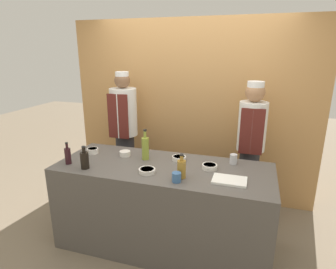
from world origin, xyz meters
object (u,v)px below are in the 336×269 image
sauce_bowl_yellow (147,170)px  bottle_wine (68,155)px  sauce_bowl_orange (125,153)px  chef_right (250,146)px  bottle_soy (85,160)px  chef_left (125,132)px  cutting_board (230,180)px  cup_blue (177,177)px  bottle_vinegar (182,168)px  sauce_bowl_green (93,150)px  sauce_bowl_brown (179,158)px  sauce_bowl_purple (210,166)px  cup_steel (233,159)px  bottle_oil (145,148)px

sauce_bowl_yellow → bottle_wine: bottle_wine is taller
sauce_bowl_orange → chef_right: bearing=27.3°
bottle_soy → chef_left: chef_left is taller
cutting_board → cup_blue: bearing=-161.7°
cutting_board → bottle_vinegar: bearing=-172.9°
sauce_bowl_green → chef_left: size_ratio=0.07×
sauce_bowl_green → chef_right: (1.68, 0.70, -0.01)m
sauce_bowl_brown → sauce_bowl_purple: size_ratio=0.99×
cup_steel → chef_right: (0.15, 0.54, -0.02)m
cutting_board → bottle_oil: size_ratio=0.91×
cup_blue → chef_right: 1.26m
sauce_bowl_purple → bottle_oil: size_ratio=0.45×
sauce_bowl_brown → sauce_bowl_orange: size_ratio=1.23×
cutting_board → chef_right: size_ratio=0.18×
bottle_oil → bottle_wine: bearing=-153.5°
cup_steel → sauce_bowl_brown: bearing=-172.9°
bottle_vinegar → sauce_bowl_yellow: bearing=179.2°
bottle_vinegar → cutting_board: bearing=7.1°
sauce_bowl_green → bottle_vinegar: 1.15m
sauce_bowl_green → bottle_vinegar: bottle_vinegar is taller
sauce_bowl_green → bottle_soy: bearing=-68.1°
sauce_bowl_brown → chef_right: (0.70, 0.61, 0.00)m
sauce_bowl_green → cup_steel: size_ratio=1.23×
sauce_bowl_brown → bottle_wine: size_ratio=0.63×
sauce_bowl_green → chef_left: bearing=85.9°
sauce_bowl_green → cup_blue: cup_blue is taller
cup_steel → sauce_bowl_orange: bearing=-173.8°
cup_steel → chef_left: (-1.47, 0.54, 0.00)m
sauce_bowl_purple → chef_right: chef_right is taller
bottle_wine → cutting_board: bearing=2.9°
sauce_bowl_yellow → sauce_bowl_green: bearing=158.4°
sauce_bowl_orange → cup_blue: cup_blue is taller
bottle_wine → cup_steel: size_ratio=2.25×
cup_steel → bottle_wine: bearing=-162.6°
sauce_bowl_purple → bottle_wine: size_ratio=0.64×
sauce_bowl_brown → bottle_vinegar: 0.43m
sauce_bowl_purple → chef_right: bearing=64.2°
sauce_bowl_yellow → bottle_oil: (-0.14, 0.31, 0.11)m
bottle_oil → cup_blue: size_ratio=3.79×
bottle_soy → cup_steel: bottle_soy is taller
bottle_oil → chef_right: size_ratio=0.20×
sauce_bowl_brown → cup_blue: bearing=-77.3°
sauce_bowl_green → cup_steel: (1.52, 0.16, 0.02)m
sauce_bowl_purple → bottle_vinegar: bearing=-128.1°
bottle_oil → bottle_vinegar: bearing=-33.9°
cup_steel → cup_blue: bearing=-127.9°
sauce_bowl_orange → bottle_vinegar: bearing=-25.3°
bottle_vinegar → chef_right: 1.16m
bottle_vinegar → cup_blue: bearing=-102.0°
bottle_soy → sauce_bowl_purple: bearing=16.7°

